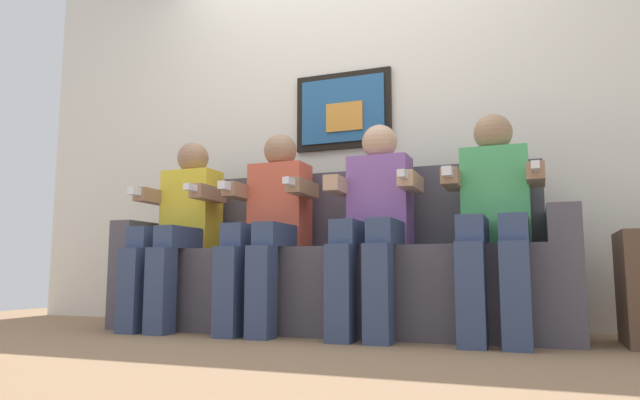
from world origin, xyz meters
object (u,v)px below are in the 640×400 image
Objects in this scene: person_left_center at (270,220)px; person_right_center at (375,216)px; couch at (332,274)px; person_rightmost at (494,211)px; person_leftmost at (179,223)px.

person_left_center is 0.59m from person_right_center.
person_rightmost is at bearing -10.86° from couch.
person_left_center is at bearing -150.09° from couch.
person_rightmost is (0.88, -0.17, 0.29)m from couch.
couch is 2.25× the size of person_right_center.
person_left_center is 1.18m from person_rightmost.
person_left_center is (0.59, 0.00, 0.00)m from person_leftmost.
person_right_center is (1.18, 0.00, -0.00)m from person_leftmost.
couch is at bearing 150.19° from person_right_center.
person_right_center is (0.59, 0.00, -0.00)m from person_left_center.
person_leftmost is 0.59m from person_left_center.
person_right_center is (0.29, -0.17, 0.29)m from couch.
person_leftmost is at bearing -169.14° from couch.
couch is 0.94m from person_leftmost.
person_left_center is at bearing 0.00° from person_leftmost.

